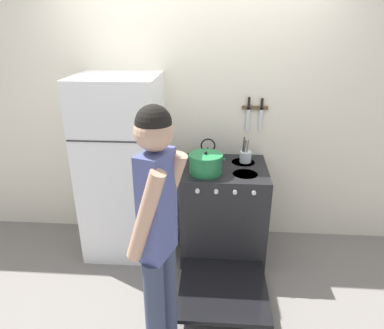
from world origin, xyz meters
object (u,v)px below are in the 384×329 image
(stove_range, at_px, (223,212))
(tea_kettle, at_px, (208,155))
(person, at_px, (158,233))
(dutch_oven_pot, at_px, (206,163))
(refrigerator, at_px, (123,168))
(utensil_jar, at_px, (245,156))

(stove_range, bearing_deg, tea_kettle, 132.43)
(person, bearing_deg, dutch_oven_pot, 6.22)
(dutch_oven_pot, distance_m, tea_kettle, 0.27)
(dutch_oven_pot, height_order, person, person)
(refrigerator, distance_m, stove_range, 1.02)
(dutch_oven_pot, height_order, tea_kettle, tea_kettle)
(tea_kettle, xyz_separation_m, person, (-0.25, -1.36, 0.03))
(dutch_oven_pot, bearing_deg, stove_range, 29.78)
(refrigerator, xyz_separation_m, dutch_oven_pot, (0.77, -0.15, 0.13))
(dutch_oven_pot, distance_m, person, 1.11)
(stove_range, relative_size, person, 0.80)
(dutch_oven_pot, xyz_separation_m, utensil_jar, (0.36, 0.28, -0.03))
(dutch_oven_pot, bearing_deg, person, -102.08)
(refrigerator, height_order, tea_kettle, refrigerator)
(refrigerator, distance_m, tea_kettle, 0.80)
(dutch_oven_pot, relative_size, utensil_jar, 1.39)
(tea_kettle, bearing_deg, refrigerator, -170.91)
(person, bearing_deg, tea_kettle, 8.03)
(dutch_oven_pot, height_order, utensil_jar, utensil_jar)
(refrigerator, bearing_deg, utensil_jar, 6.64)
(stove_range, bearing_deg, utensil_jar, 43.35)
(refrigerator, xyz_separation_m, tea_kettle, (0.78, 0.12, 0.11))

